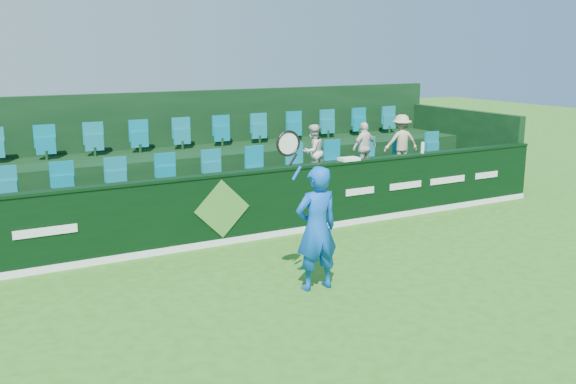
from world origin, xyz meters
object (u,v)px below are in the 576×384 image
tennis_player (316,228)px  towel (349,159)px  spectator_right (401,142)px  spectator_left (313,151)px  spectator_middle (364,147)px  drinks_bottle (423,148)px

tennis_player → towel: 3.80m
spectator_right → spectator_left: bearing=14.8°
spectator_left → spectator_middle: spectator_left is taller
tennis_player → drinks_bottle: 5.29m
tennis_player → drinks_bottle: bearing=32.5°
spectator_left → spectator_right: (2.44, 0.00, 0.05)m
spectator_middle → drinks_bottle: 1.35m
tennis_player → spectator_left: tennis_player is taller
tennis_player → towel: tennis_player is taller
drinks_bottle → spectator_right: bearing=74.7°
spectator_right → drinks_bottle: (-0.31, -1.12, 0.03)m
spectator_left → drinks_bottle: (2.13, -1.12, 0.08)m
spectator_left → spectator_right: bearing=161.9°
drinks_bottle → spectator_middle: bearing=124.0°
drinks_bottle → spectator_left: bearing=152.3°
towel → drinks_bottle: (1.94, 0.00, 0.09)m
spectator_left → spectator_right: spectator_right is taller
tennis_player → spectator_right: bearing=39.8°
spectator_left → spectator_middle: 1.38m
towel → spectator_left: bearing=99.8°
spectator_right → drinks_bottle: bearing=89.5°
spectator_left → towel: bearing=81.7°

